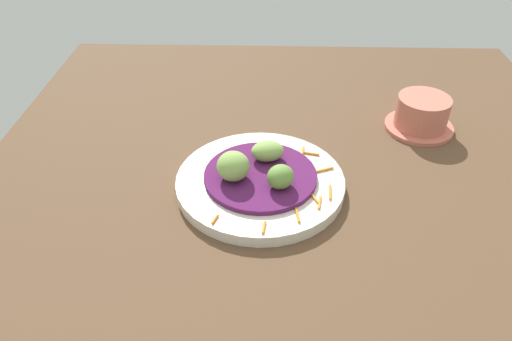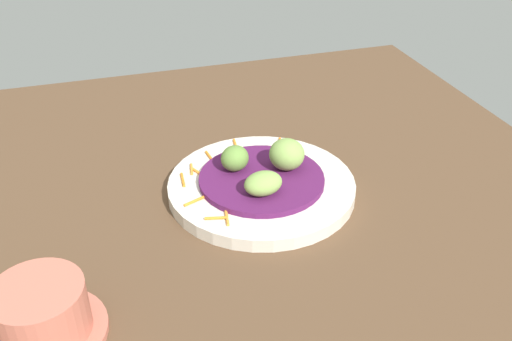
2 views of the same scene
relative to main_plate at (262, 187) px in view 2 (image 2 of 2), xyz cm
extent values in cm
cube|color=brown|center=(5.72, 4.16, -1.98)|extent=(110.00, 110.00, 2.00)
cylinder|color=silver|center=(0.00, 0.00, 0.00)|extent=(27.56, 27.56, 1.96)
cylinder|color=#51194C|center=(0.00, 0.00, 1.42)|extent=(18.41, 18.41, 0.88)
cylinder|color=orange|center=(8.61, 6.95, 1.18)|extent=(3.00, 1.07, 0.40)
cylinder|color=orange|center=(9.19, -6.07, 1.18)|extent=(0.87, 2.88, 0.40)
cylinder|color=orange|center=(7.17, 7.23, 1.18)|extent=(0.94, 3.48, 0.40)
cylinder|color=orange|center=(5.41, -9.00, 1.18)|extent=(0.77, 3.10, 0.40)
cylinder|color=orange|center=(11.03, -3.55, 1.18)|extent=(0.67, 3.45, 0.40)
cylinder|color=orange|center=(10.35, 2.20, 1.18)|extent=(3.66, 1.79, 0.40)
cylinder|color=orange|center=(8.57, -5.22, 1.18)|extent=(1.36, 2.21, 0.40)
cylinder|color=orange|center=(-6.40, -10.29, 1.18)|extent=(1.03, 1.97, 0.40)
cylinder|color=orange|center=(0.79, -11.79, 1.18)|extent=(0.68, 2.43, 0.40)
ellipsoid|color=#84A851|center=(-4.27, -1.19, 4.19)|extent=(6.41, 6.46, 4.68)
ellipsoid|color=olive|center=(3.16, -3.10, 3.74)|extent=(5.94, 5.92, 3.76)
ellipsoid|color=#84A851|center=(1.10, 4.29, 3.48)|extent=(6.08, 4.93, 3.25)
cylinder|color=#C66B56|center=(30.49, 19.25, -0.58)|extent=(13.11, 13.11, 0.80)
cylinder|color=#C66B56|center=(30.49, 19.25, 2.79)|extent=(9.91, 9.91, 5.94)
camera|label=1|loc=(1.20, -62.52, 49.67)|focal=34.10mm
camera|label=2|loc=(21.72, 67.43, 47.47)|focal=40.51mm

